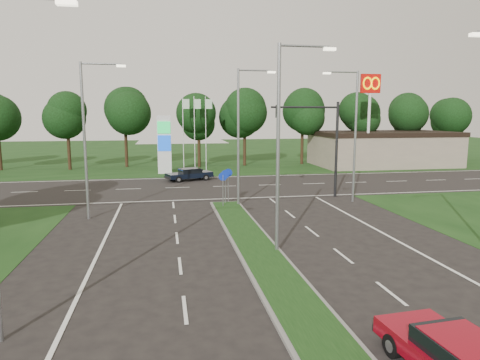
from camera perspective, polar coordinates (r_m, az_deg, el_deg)
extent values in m
plane|color=black|center=(13.79, 8.26, -17.42)|extent=(160.00, 160.00, 0.00)
cube|color=black|center=(67.13, -6.61, 3.43)|extent=(160.00, 50.00, 0.02)
cube|color=black|center=(36.47, -3.62, -0.91)|extent=(160.00, 12.00, 0.02)
cube|color=slate|center=(17.31, 4.04, -11.60)|extent=(2.00, 26.00, 0.12)
cube|color=gray|center=(54.51, 18.51, 3.95)|extent=(16.00, 9.00, 4.00)
cylinder|color=gray|center=(18.44, 5.09, 3.82)|extent=(0.16, 0.16, 9.00)
cylinder|color=gray|center=(18.91, 8.64, 17.25)|extent=(2.20, 0.10, 0.10)
cube|color=#FFF2CC|center=(19.27, 11.87, 16.70)|extent=(0.50, 0.22, 0.12)
cylinder|color=gray|center=(28.19, -0.23, 5.51)|extent=(0.16, 0.16, 9.00)
cylinder|color=gray|center=(28.50, 2.01, 14.40)|extent=(2.20, 0.10, 0.10)
cube|color=#FFF2CC|center=(28.74, 4.22, 14.13)|extent=(0.50, 0.22, 0.12)
cube|color=#FFF2CC|center=(12.27, -22.11, 21.03)|extent=(0.50, 0.22, 0.12)
cylinder|color=gray|center=(26.17, -20.00, 4.75)|extent=(0.16, 0.16, 9.00)
cylinder|color=gray|center=(26.12, -18.06, 14.52)|extent=(2.20, 0.10, 0.10)
cube|color=#FFF2CC|center=(25.99, -15.57, 14.43)|extent=(0.50, 0.22, 0.12)
cylinder|color=gray|center=(30.67, 15.11, 5.47)|extent=(0.16, 0.16, 9.00)
cylinder|color=gray|center=(30.32, 13.51, 13.82)|extent=(2.20, 0.10, 0.10)
cube|color=#FFF2CC|center=(29.89, 11.51, 13.77)|extent=(0.50, 0.22, 0.12)
cube|color=#FFF2CC|center=(17.69, 29.06, 16.57)|extent=(0.50, 0.22, 0.12)
cylinder|color=black|center=(32.36, 12.74, 3.93)|extent=(0.20, 0.20, 7.00)
cylinder|color=black|center=(31.38, 8.65, 9.57)|extent=(5.00, 0.14, 0.14)
cube|color=black|center=(30.80, 5.07, 9.09)|extent=(0.28, 0.28, 0.90)
sphere|color=#FF190C|center=(30.63, 5.17, 9.66)|extent=(0.20, 0.20, 0.20)
cylinder|color=gray|center=(27.93, -2.28, -1.55)|extent=(0.06, 0.06, 2.20)
cylinder|color=#0C26A5|center=(27.77, -2.29, 0.48)|extent=(0.56, 0.04, 0.56)
cylinder|color=gray|center=(28.95, -1.96, -1.19)|extent=(0.06, 0.06, 2.20)
cylinder|color=#0C26A5|center=(28.79, -1.97, 0.77)|extent=(0.56, 0.04, 0.56)
cylinder|color=gray|center=(29.67, -1.58, -0.94)|extent=(0.06, 0.06, 2.20)
cylinder|color=#0C26A5|center=(29.52, -1.58, 0.97)|extent=(0.56, 0.04, 0.56)
cube|color=silver|center=(44.84, -10.06, 4.63)|extent=(1.40, 0.30, 6.00)
cube|color=#0CA53F|center=(44.58, -10.12, 6.92)|extent=(1.30, 0.08, 1.20)
cube|color=#0C3FBF|center=(44.65, -10.07, 4.87)|extent=(1.30, 0.08, 1.60)
cylinder|color=silver|center=(45.83, -7.58, 6.02)|extent=(0.08, 0.08, 8.00)
cube|color=#B2D8B2|center=(45.81, -7.22, 10.03)|extent=(0.70, 0.02, 1.00)
cylinder|color=silver|center=(45.90, -6.08, 6.05)|extent=(0.08, 0.08, 8.00)
cube|color=#B2D8B2|center=(45.89, -5.70, 10.05)|extent=(0.70, 0.02, 1.00)
cylinder|color=silver|center=(45.99, -4.58, 6.08)|extent=(0.08, 0.08, 8.00)
cube|color=#B2D8B2|center=(46.00, -4.19, 10.07)|extent=(0.70, 0.02, 1.00)
cylinder|color=silver|center=(48.97, 16.78, 7.06)|extent=(0.30, 0.30, 10.00)
cube|color=#BF0C07|center=(49.08, 17.00, 12.20)|extent=(2.20, 0.35, 2.00)
torus|color=#FFC600|center=(48.68, 16.64, 12.25)|extent=(1.06, 0.16, 1.06)
torus|color=#FFC600|center=(49.08, 17.60, 12.18)|extent=(1.06, 0.16, 1.06)
cylinder|color=black|center=(52.03, -5.63, 4.37)|extent=(0.36, 0.36, 4.40)
sphere|color=black|center=(51.89, -5.70, 9.11)|extent=(6.00, 6.00, 6.00)
sphere|color=black|center=(51.74, -5.37, 10.23)|extent=(4.80, 4.80, 4.80)
cube|color=black|center=(11.30, 27.72, -19.20)|extent=(1.62, 1.98, 0.41)
cube|color=maroon|center=(11.21, 27.80, -18.28)|extent=(1.51, 1.64, 0.04)
cylinder|color=black|center=(12.14, 19.66, -20.12)|extent=(0.24, 0.61, 0.60)
cylinder|color=black|center=(13.02, 25.76, -18.43)|extent=(0.24, 0.61, 0.60)
cube|color=black|center=(40.02, -6.79, 0.66)|extent=(4.50, 2.93, 0.43)
cube|color=black|center=(40.00, -6.69, 1.24)|extent=(2.20, 1.96, 0.40)
cube|color=black|center=(39.97, -6.70, 1.53)|extent=(1.86, 1.77, 0.04)
cylinder|color=black|center=(38.87, -8.19, 0.05)|extent=(0.62, 0.37, 0.59)
cylinder|color=black|center=(40.31, -8.96, 0.34)|extent=(0.62, 0.37, 0.59)
cylinder|color=black|center=(39.86, -4.59, 0.33)|extent=(0.62, 0.37, 0.59)
cylinder|color=black|center=(41.26, -5.46, 0.60)|extent=(0.62, 0.37, 0.59)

